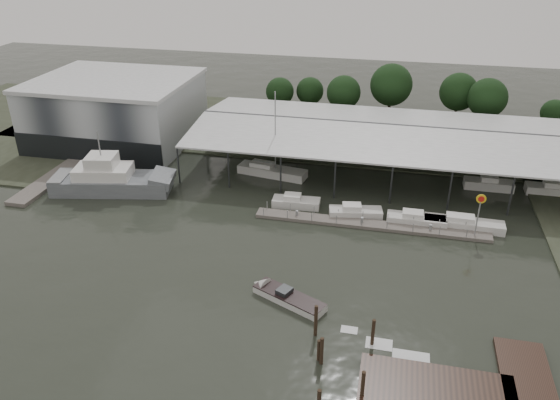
% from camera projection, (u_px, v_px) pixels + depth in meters
% --- Properties ---
extents(ground, '(200.00, 200.00, 0.00)m').
position_uv_depth(ground, '(226.00, 255.00, 59.90)').
color(ground, '#252A22').
rests_on(ground, ground).
extents(land_strip_far, '(140.00, 30.00, 0.30)m').
position_uv_depth(land_strip_far, '(298.00, 129.00, 96.36)').
color(land_strip_far, '#3C4433').
rests_on(land_strip_far, ground).
extents(land_strip_west, '(20.00, 40.00, 0.30)m').
position_uv_depth(land_strip_west, '(57.00, 134.00, 93.75)').
color(land_strip_west, '#3C4433').
rests_on(land_strip_west, ground).
extents(storage_warehouse, '(24.50, 20.50, 10.50)m').
position_uv_depth(storage_warehouse, '(117.00, 110.00, 89.00)').
color(storage_warehouse, '#ACB3B7').
rests_on(storage_warehouse, ground).
extents(covered_boat_shed, '(58.24, 24.00, 6.96)m').
position_uv_depth(covered_boat_shed, '(397.00, 130.00, 78.13)').
color(covered_boat_shed, silver).
rests_on(covered_boat_shed, ground).
extents(trawler_dock, '(3.00, 18.00, 0.50)m').
position_uv_depth(trawler_dock, '(55.00, 177.00, 77.82)').
color(trawler_dock, '#67615B').
rests_on(trawler_dock, ground).
extents(floating_dock, '(28.00, 2.00, 1.40)m').
position_uv_depth(floating_dock, '(370.00, 225.00, 65.57)').
color(floating_dock, '#67615B').
rests_on(floating_dock, ground).
extents(shell_fuel_sign, '(1.10, 0.18, 5.55)m').
position_uv_depth(shell_fuel_sign, '(480.00, 207.00, 61.53)').
color(shell_fuel_sign, gray).
rests_on(shell_fuel_sign, ground).
extents(boardwalk_platform, '(15.00, 12.00, 0.50)m').
position_uv_depth(boardwalk_platform, '(471.00, 397.00, 41.74)').
color(boardwalk_platform, '#331E15').
rests_on(boardwalk_platform, ground).
extents(grey_trawler, '(16.90, 8.16, 8.84)m').
position_uv_depth(grey_trawler, '(112.00, 180.00, 73.60)').
color(grey_trawler, slate).
rests_on(grey_trawler, ground).
extents(white_sailboat, '(10.31, 4.24, 12.61)m').
position_uv_depth(white_sailboat, '(271.00, 171.00, 78.60)').
color(white_sailboat, silver).
rests_on(white_sailboat, ground).
extents(speedboat_underway, '(17.94, 9.40, 2.00)m').
position_uv_depth(speedboat_underway, '(284.00, 296.00, 52.75)').
color(speedboat_underway, silver).
rests_on(speedboat_underway, ground).
extents(moored_cruiser_0, '(6.16, 2.54, 1.70)m').
position_uv_depth(moored_cruiser_0, '(296.00, 202.00, 69.96)').
color(moored_cruiser_0, silver).
rests_on(moored_cruiser_0, ground).
extents(moored_cruiser_1, '(6.78, 3.31, 1.70)m').
position_uv_depth(moored_cruiser_1, '(355.00, 212.00, 67.51)').
color(moored_cruiser_1, silver).
rests_on(moored_cruiser_1, ground).
extents(moored_cruiser_2, '(7.09, 2.25, 1.70)m').
position_uv_depth(moored_cruiser_2, '(416.00, 219.00, 65.84)').
color(moored_cruiser_2, silver).
rests_on(moored_cruiser_2, ground).
extents(moored_cruiser_3, '(9.31, 2.42, 1.70)m').
position_uv_depth(moored_cruiser_3, '(463.00, 223.00, 64.96)').
color(moored_cruiser_3, silver).
rests_on(moored_cruiser_3, ground).
extents(mooring_pilings, '(5.31, 9.06, 3.80)m').
position_uv_depth(mooring_pilings, '(335.00, 357.00, 44.37)').
color(mooring_pilings, '#36281B').
rests_on(mooring_pilings, ground).
extents(horizon_tree_line, '(64.47, 9.40, 10.97)m').
position_uv_depth(horizon_tree_line, '(446.00, 95.00, 93.64)').
color(horizon_tree_line, black).
rests_on(horizon_tree_line, ground).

